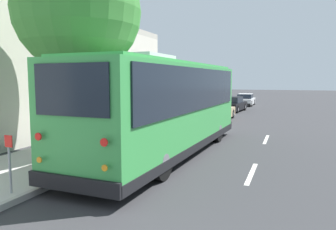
{
  "coord_description": "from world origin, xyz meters",
  "views": [
    {
      "loc": [
        -12.16,
        -4.32,
        2.81
      ],
      "look_at": [
        0.81,
        0.57,
        1.3
      ],
      "focal_mm": 35.0,
      "sensor_mm": 36.0,
      "label": 1
    }
  ],
  "objects_px": {
    "parked_sedan_black": "(232,105)",
    "sign_post_near": "(10,163)",
    "parked_sedan_white": "(245,100)",
    "sign_post_far": "(67,145)",
    "shuttle_bus": "(167,103)",
    "street_tree": "(80,3)",
    "parked_sedan_tan": "(217,111)"
  },
  "relations": [
    {
      "from": "street_tree",
      "to": "sign_post_near",
      "type": "bearing_deg",
      "value": -167.11
    },
    {
      "from": "street_tree",
      "to": "sign_post_near",
      "type": "relative_size",
      "value": 5.76
    },
    {
      "from": "shuttle_bus",
      "to": "sign_post_near",
      "type": "height_order",
      "value": "shuttle_bus"
    },
    {
      "from": "shuttle_bus",
      "to": "street_tree",
      "type": "relative_size",
      "value": 1.4
    },
    {
      "from": "parked_sedan_white",
      "to": "sign_post_far",
      "type": "xyz_separation_m",
      "value": [
        -28.3,
        1.44,
        0.31
      ]
    },
    {
      "from": "parked_sedan_black",
      "to": "street_tree",
      "type": "bearing_deg",
      "value": 178.21
    },
    {
      "from": "shuttle_bus",
      "to": "sign_post_far",
      "type": "distance_m",
      "value": 4.1
    },
    {
      "from": "sign_post_near",
      "to": "parked_sedan_white",
      "type": "bearing_deg",
      "value": -2.71
    },
    {
      "from": "shuttle_bus",
      "to": "street_tree",
      "type": "bearing_deg",
      "value": 118.01
    },
    {
      "from": "street_tree",
      "to": "sign_post_far",
      "type": "bearing_deg",
      "value": -155.77
    },
    {
      "from": "parked_sedan_white",
      "to": "parked_sedan_tan",
      "type": "bearing_deg",
      "value": 179.86
    },
    {
      "from": "parked_sedan_tan",
      "to": "sign_post_near",
      "type": "relative_size",
      "value": 3.14
    },
    {
      "from": "parked_sedan_tan",
      "to": "parked_sedan_black",
      "type": "relative_size",
      "value": 0.94
    },
    {
      "from": "parked_sedan_black",
      "to": "sign_post_near",
      "type": "relative_size",
      "value": 3.34
    },
    {
      "from": "parked_sedan_tan",
      "to": "sign_post_far",
      "type": "xyz_separation_m",
      "value": [
        -14.7,
        1.31,
        0.3
      ]
    },
    {
      "from": "shuttle_bus",
      "to": "parked_sedan_white",
      "type": "height_order",
      "value": "shuttle_bus"
    },
    {
      "from": "parked_sedan_tan",
      "to": "sign_post_far",
      "type": "height_order",
      "value": "sign_post_far"
    },
    {
      "from": "parked_sedan_black",
      "to": "parked_sedan_white",
      "type": "distance_m",
      "value": 7.16
    },
    {
      "from": "parked_sedan_white",
      "to": "sign_post_far",
      "type": "distance_m",
      "value": 28.34
    },
    {
      "from": "parked_sedan_black",
      "to": "street_tree",
      "type": "distance_m",
      "value": 19.7
    },
    {
      "from": "parked_sedan_black",
      "to": "parked_sedan_white",
      "type": "bearing_deg",
      "value": 3.44
    },
    {
      "from": "parked_sedan_white",
      "to": "sign_post_near",
      "type": "xyz_separation_m",
      "value": [
        -30.41,
        1.44,
        0.28
      ]
    },
    {
      "from": "shuttle_bus",
      "to": "sign_post_far",
      "type": "bearing_deg",
      "value": 155.24
    },
    {
      "from": "parked_sedan_tan",
      "to": "sign_post_far",
      "type": "relative_size",
      "value": 2.99
    },
    {
      "from": "parked_sedan_white",
      "to": "sign_post_far",
      "type": "relative_size",
      "value": 2.89
    },
    {
      "from": "parked_sedan_black",
      "to": "sign_post_near",
      "type": "distance_m",
      "value": 23.29
    },
    {
      "from": "shuttle_bus",
      "to": "parked_sedan_white",
      "type": "bearing_deg",
      "value": 3.14
    },
    {
      "from": "street_tree",
      "to": "parked_sedan_black",
      "type": "bearing_deg",
      "value": -6.73
    },
    {
      "from": "parked_sedan_tan",
      "to": "street_tree",
      "type": "bearing_deg",
      "value": 170.55
    },
    {
      "from": "parked_sedan_tan",
      "to": "sign_post_near",
      "type": "distance_m",
      "value": 16.86
    },
    {
      "from": "parked_sedan_black",
      "to": "sign_post_near",
      "type": "xyz_separation_m",
      "value": [
        -23.26,
        1.25,
        0.26
      ]
    },
    {
      "from": "parked_sedan_black",
      "to": "shuttle_bus",
      "type": "bearing_deg",
      "value": -173.27
    }
  ]
}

